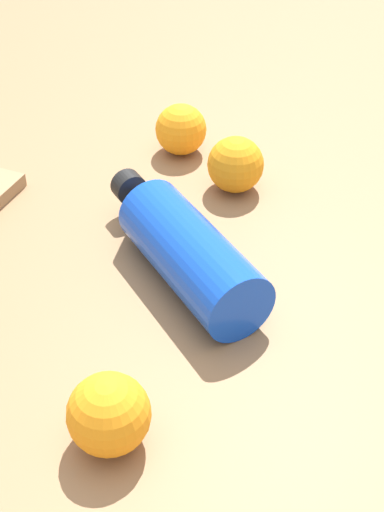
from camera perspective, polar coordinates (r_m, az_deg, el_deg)
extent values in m
plane|color=olive|center=(0.81, -2.00, -2.85)|extent=(2.40, 2.40, 0.00)
cylinder|color=blue|center=(0.80, 0.00, 0.00)|extent=(0.17, 0.21, 0.08)
cone|color=blue|center=(0.88, -3.95, 4.31)|extent=(0.09, 0.08, 0.08)
cylinder|color=black|center=(0.91, -4.89, 5.32)|extent=(0.04, 0.04, 0.04)
sphere|color=orange|center=(0.65, -6.42, -12.00)|extent=(0.07, 0.07, 0.07)
sphere|color=orange|center=(0.96, 3.37, 7.04)|extent=(0.07, 0.07, 0.07)
sphere|color=orange|center=(1.04, -0.86, 9.72)|extent=(0.07, 0.07, 0.07)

